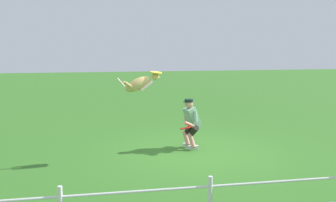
{
  "coord_description": "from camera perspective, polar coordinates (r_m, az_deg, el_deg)",
  "views": [
    {
      "loc": [
        2.44,
        9.09,
        2.66
      ],
      "look_at": [
        0.7,
        -0.14,
        1.3
      ],
      "focal_mm": 41.44,
      "sensor_mm": 36.0,
      "label": 1
    }
  ],
  "objects": [
    {
      "name": "frisbee_flying",
      "position": [
        9.04,
        -1.76,
        4.22
      ],
      "size": [
        0.39,
        0.39,
        0.06
      ],
      "primitive_type": "cylinder",
      "rotation": [
        0.12,
        -0.0,
        4.06
      ],
      "color": "yellow"
    },
    {
      "name": "dog",
      "position": [
        8.98,
        -4.14,
        2.57
      ],
      "size": [
        1.05,
        0.37,
        0.53
      ],
      "rotation": [
        0.0,
        0.0,
        3.3
      ],
      "color": "tan"
    },
    {
      "name": "person",
      "position": [
        10.03,
        3.38,
        -3.08
      ],
      "size": [
        0.54,
        0.67,
        1.29
      ],
      "rotation": [
        0.0,
        0.0,
        0.29
      ],
      "color": "silver",
      "rests_on": "ground_plane"
    },
    {
      "name": "frisbee_held",
      "position": [
        9.7,
        2.56,
        -3.99
      ],
      "size": [
        0.3,
        0.3,
        0.12
      ],
      "primitive_type": "cylinder",
      "rotation": [
        -0.22,
        0.14,
        4.61
      ],
      "color": "red",
      "rests_on": "person"
    },
    {
      "name": "ground_plane",
      "position": [
        9.78,
        4.21,
        -7.59
      ],
      "size": [
        60.0,
        60.0,
        0.0
      ],
      "primitive_type": "plane",
      "color": "#367225"
    },
    {
      "name": "fence",
      "position": [
        5.75,
        15.75,
        -13.68
      ],
      "size": [
        17.49,
        0.06,
        0.94
      ],
      "color": "silver",
      "rests_on": "ground_plane"
    }
  ]
}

